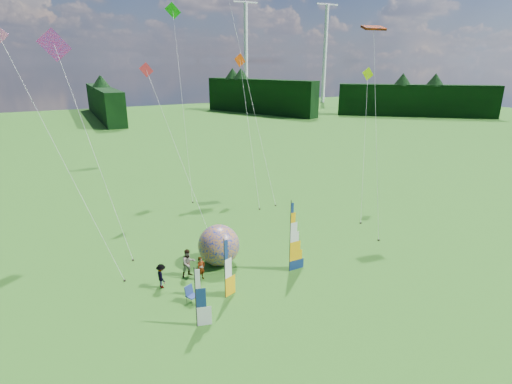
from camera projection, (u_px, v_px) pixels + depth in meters
name	position (u px, v px, depth m)	size (l,w,h in m)	color
ground	(302.00, 298.00, 23.35)	(220.00, 220.00, 0.00)	#3F7A27
treeline_ring	(305.00, 235.00, 22.10)	(210.00, 210.00, 8.00)	black
turbine_left	(325.00, 55.00, 129.18)	(8.00, 1.20, 30.00)	silver
turbine_right	(246.00, 55.00, 124.40)	(8.00, 1.20, 30.00)	silver
feather_banner_main	(290.00, 238.00, 25.55)	(1.30, 0.10, 4.78)	navy
side_banner_left	(225.00, 270.00, 22.78)	(1.02, 0.10, 3.66)	#FFAC09
side_banner_far	(196.00, 299.00, 20.32)	(0.99, 0.10, 3.34)	white
bol_inflatable	(219.00, 245.00, 26.84)	(2.79, 2.79, 2.79)	#051E95
spectator_a	(201.00, 268.00, 25.11)	(0.57, 0.37, 1.55)	#66594C
spectator_b	(188.00, 263.00, 25.43)	(0.91, 0.45, 1.86)	#66594C
spectator_c	(161.00, 276.00, 24.19)	(1.00, 0.37, 1.55)	#66594C
spectator_d	(205.00, 250.00, 27.56)	(0.92, 0.38, 1.57)	#66594C
camp_chair	(192.00, 295.00, 22.71)	(0.60, 0.60, 1.04)	navy
kite_whale	(250.00, 84.00, 39.98)	(3.53, 15.20, 22.02)	black
kite_rainbow_delta	(91.00, 137.00, 27.90)	(6.62, 11.76, 16.21)	red
kite_parafoil	(377.00, 119.00, 31.20)	(6.99, 9.88, 17.67)	#B42200
small_kite_red	(176.00, 141.00, 33.57)	(4.26, 10.68, 13.53)	red
small_kite_orange	(249.00, 126.00, 38.69)	(4.08, 10.18, 14.41)	#F04108
small_kite_yellow	(365.00, 138.00, 36.05)	(7.69, 8.98, 13.07)	#E1FF00
small_kite_pink	(61.00, 153.00, 24.34)	(6.72, 8.33, 15.73)	pink
small_kite_green	(182.00, 97.00, 39.95)	(4.35, 11.32, 19.51)	#0EAC0F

